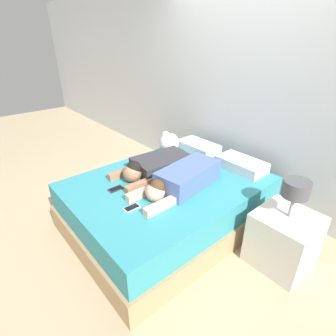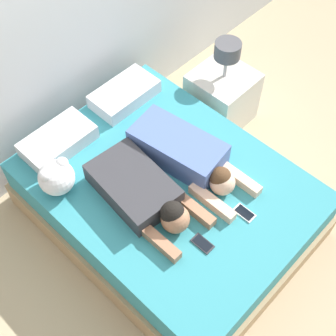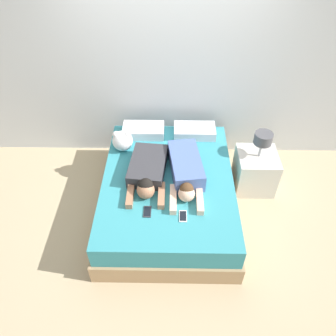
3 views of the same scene
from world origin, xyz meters
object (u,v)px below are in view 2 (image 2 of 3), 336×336
Objects in this scene: pillow_head_right at (124,94)px; person_left at (144,194)px; nightstand at (222,95)px; pillow_head_left at (58,141)px; cell_phone_left at (202,244)px; plush_toy at (56,177)px; cell_phone_right at (244,213)px; bed at (168,201)px; person_right at (187,155)px.

pillow_head_right is 0.98m from person_left.
nightstand is (0.77, -0.39, -0.30)m from pillow_head_right.
pillow_head_left is 1.00× the size of pillow_head_right.
cell_phone_left is (0.13, -1.30, -0.05)m from pillow_head_left.
plush_toy is (-0.36, 1.00, 0.13)m from cell_phone_left.
pillow_head_right reaches higher than cell_phone_right.
cell_phone_right is at bearing -54.76° from person_left.
plush_toy is at bearing -128.06° from pillow_head_left.
bed is at bearing -0.07° from person_left.
cell_phone_left is at bearing -86.94° from person_left.
cell_phone_left is at bearing -112.13° from bed.
pillow_head_left is 0.80m from person_left.
person_right is (0.53, -0.79, 0.04)m from pillow_head_left.
pillow_head_left is 0.67m from pillow_head_right.
nightstand reaches higher than cell_phone_left.
person_left is 6.14× the size of cell_phone_left.
person_right reaches higher than pillow_head_right.
person_left is (0.10, -0.80, 0.02)m from pillow_head_left.
plush_toy is at bearing 123.72° from person_left.
pillow_head_right is 1.36m from cell_phone_right.
nightstand reaches higher than pillow_head_right.
nightstand reaches higher than person_left.
cell_phone_right is at bearing -97.24° from pillow_head_right.
nightstand is (0.91, 0.40, -0.34)m from person_right.
person_right is 0.57m from cell_phone_right.
pillow_head_left is at bearing 110.08° from cell_phone_right.
person_right is (0.43, 0.01, 0.02)m from person_left.
cell_phone_left is at bearing -128.45° from person_right.
plush_toy is (-0.23, -0.30, 0.07)m from pillow_head_left.
pillow_head_right is 2.03× the size of plush_toy.
cell_phone_right is (0.39, -0.55, -0.08)m from person_left.
cell_phone_left is 1.00× the size of cell_phone_right.
pillow_head_right is 3.63× the size of cell_phone_right.
cell_phone_right is at bearing -93.87° from person_right.
nightstand reaches higher than pillow_head_left.
cell_phone_left is (-0.54, -1.30, -0.05)m from pillow_head_right.
plush_toy reaches higher than person_left.
person_right is 3.77× the size of plush_toy.
bed is 0.86m from plush_toy.
bed is 0.64m from cell_phone_right.
person_left is 0.68m from cell_phone_right.
cell_phone_right is (-0.17, -1.35, -0.05)m from pillow_head_right.
bed is at bearing -112.67° from pillow_head_right.
pillow_head_right is at bearing 67.54° from cell_phone_left.
person_left is 1.44m from nightstand.
person_right is 6.75× the size of cell_phone_left.
pillow_head_right is at bearing 54.73° from person_left.
cell_phone_left and cell_phone_right have the same top height.
pillow_head_left is at bearing 164.71° from nightstand.
pillow_head_left is at bearing 97.31° from person_left.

